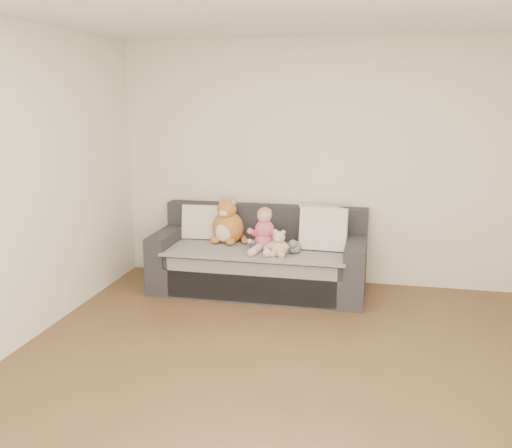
{
  "coord_description": "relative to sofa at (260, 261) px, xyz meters",
  "views": [
    {
      "loc": [
        0.56,
        -3.59,
        2.03
      ],
      "look_at": [
        -0.63,
        1.87,
        0.75
      ],
      "focal_mm": 40.0,
      "sensor_mm": 36.0,
      "label": 1
    }
  ],
  "objects": [
    {
      "name": "sofa",
      "position": [
        0.0,
        0.0,
        0.0
      ],
      "size": [
        2.2,
        0.94,
        0.85
      ],
      "color": "#28282D",
      "rests_on": "ground"
    },
    {
      "name": "cushion_right_back",
      "position": [
        0.59,
        0.26,
        0.37
      ],
      "size": [
        0.49,
        0.32,
        0.42
      ],
      "rotation": [
        0.0,
        0.0,
        -0.3
      ],
      "color": "silver",
      "rests_on": "sofa"
    },
    {
      "name": "cushion_right_front",
      "position": [
        0.66,
        0.0,
        0.38
      ],
      "size": [
        0.48,
        0.23,
        0.45
      ],
      "rotation": [
        0.0,
        0.0,
        -0.04
      ],
      "color": "silver",
      "rests_on": "sofa"
    },
    {
      "name": "teddy_bear",
      "position": [
        0.26,
        -0.35,
        0.27
      ],
      "size": [
        0.21,
        0.17,
        0.27
      ],
      "rotation": [
        0.0,
        0.0,
        -0.22
      ],
      "color": "#C5AE88",
      "rests_on": "sofa"
    },
    {
      "name": "plush_cow",
      "position": [
        0.4,
        -0.21,
        0.23
      ],
      "size": [
        0.14,
        0.21,
        0.17
      ],
      "rotation": [
        0.0,
        0.0,
        -0.05
      ],
      "color": "white",
      "rests_on": "sofa"
    },
    {
      "name": "plush_cat",
      "position": [
        -0.37,
        0.08,
        0.35
      ],
      "size": [
        0.41,
        0.35,
        0.52
      ],
      "rotation": [
        0.0,
        0.0,
        -0.17
      ],
      "color": "#AF5827",
      "rests_on": "sofa"
    },
    {
      "name": "toddler",
      "position": [
        0.07,
        -0.14,
        0.35
      ],
      "size": [
        0.31,
        0.44,
        0.44
      ],
      "rotation": [
        0.0,
        0.0,
        0.03
      ],
      "color": "#EF5468",
      "rests_on": "sofa"
    },
    {
      "name": "sippy_cup",
      "position": [
        -0.03,
        -0.19,
        0.22
      ],
      "size": [
        0.1,
        0.07,
        0.11
      ],
      "rotation": [
        0.0,
        0.0,
        -0.16
      ],
      "color": "#59348F",
      "rests_on": "sofa"
    },
    {
      "name": "room_shell",
      "position": [
        0.63,
        -1.64,
        0.99
      ],
      "size": [
        5.0,
        5.0,
        5.0
      ],
      "color": "brown",
      "rests_on": "ground"
    },
    {
      "name": "cushion_left",
      "position": [
        -0.7,
        0.18,
        0.35
      ],
      "size": [
        0.42,
        0.21,
        0.38
      ],
      "rotation": [
        0.0,
        0.0,
        0.08
      ],
      "color": "silver",
      "rests_on": "sofa"
    }
  ]
}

